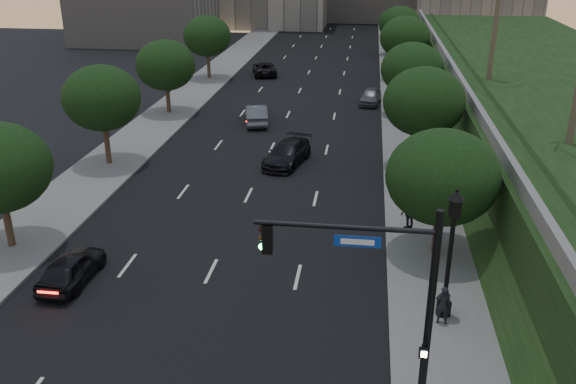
# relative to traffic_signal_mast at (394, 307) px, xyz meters

# --- Properties ---
(ground) EXTENTS (160.00, 160.00, 0.00)m
(ground) POSITION_rel_traffic_signal_mast_xyz_m (-7.84, 2.51, -3.67)
(ground) COLOR black
(ground) RESTS_ON ground
(road_surface) EXTENTS (16.00, 140.00, 0.02)m
(road_surface) POSITION_rel_traffic_signal_mast_xyz_m (-7.84, 32.51, -3.66)
(road_surface) COLOR black
(road_surface) RESTS_ON ground
(sidewalk_right) EXTENTS (4.50, 140.00, 0.15)m
(sidewalk_right) POSITION_rel_traffic_signal_mast_xyz_m (2.41, 32.51, -3.60)
(sidewalk_right) COLOR slate
(sidewalk_right) RESTS_ON ground
(sidewalk_left) EXTENTS (4.50, 140.00, 0.15)m
(sidewalk_left) POSITION_rel_traffic_signal_mast_xyz_m (-18.09, 32.51, -3.60)
(sidewalk_left) COLOR slate
(sidewalk_left) RESTS_ON ground
(embankment) EXTENTS (18.00, 90.00, 4.00)m
(embankment) POSITION_rel_traffic_signal_mast_xyz_m (14.16, 30.51, -1.67)
(embankment) COLOR black
(embankment) RESTS_ON ground
(parapet_wall) EXTENTS (0.35, 90.00, 0.70)m
(parapet_wall) POSITION_rel_traffic_signal_mast_xyz_m (5.66, 30.51, 0.68)
(parapet_wall) COLOR slate
(parapet_wall) RESTS_ON embankment
(tree_right_a) EXTENTS (5.20, 5.20, 6.24)m
(tree_right_a) POSITION_rel_traffic_signal_mast_xyz_m (2.46, 10.51, 0.35)
(tree_right_a) COLOR #38281C
(tree_right_a) RESTS_ON ground
(tree_right_b) EXTENTS (5.20, 5.20, 6.74)m
(tree_right_b) POSITION_rel_traffic_signal_mast_xyz_m (2.46, 22.51, 0.84)
(tree_right_b) COLOR #38281C
(tree_right_b) RESTS_ON ground
(tree_right_c) EXTENTS (5.20, 5.20, 6.24)m
(tree_right_c) POSITION_rel_traffic_signal_mast_xyz_m (2.46, 35.51, 0.35)
(tree_right_c) COLOR #38281C
(tree_right_c) RESTS_ON ground
(tree_right_d) EXTENTS (5.20, 5.20, 6.74)m
(tree_right_d) POSITION_rel_traffic_signal_mast_xyz_m (2.46, 49.51, 0.84)
(tree_right_d) COLOR #38281C
(tree_right_d) RESTS_ON ground
(tree_right_e) EXTENTS (5.20, 5.20, 6.24)m
(tree_right_e) POSITION_rel_traffic_signal_mast_xyz_m (2.46, 64.51, 0.35)
(tree_right_e) COLOR #38281C
(tree_right_e) RESTS_ON ground
(tree_left_b) EXTENTS (5.00, 5.00, 6.71)m
(tree_left_b) POSITION_rel_traffic_signal_mast_xyz_m (-18.14, 20.51, 0.90)
(tree_left_b) COLOR #38281C
(tree_left_b) RESTS_ON ground
(tree_left_c) EXTENTS (5.00, 5.00, 6.34)m
(tree_left_c) POSITION_rel_traffic_signal_mast_xyz_m (-18.14, 33.51, 0.53)
(tree_left_c) COLOR #38281C
(tree_left_c) RESTS_ON ground
(tree_left_d) EXTENTS (5.00, 5.00, 6.71)m
(tree_left_d) POSITION_rel_traffic_signal_mast_xyz_m (-18.14, 47.51, 0.90)
(tree_left_d) COLOR #38281C
(tree_left_d) RESTS_ON ground
(traffic_signal_mast) EXTENTS (5.68, 0.56, 7.00)m
(traffic_signal_mast) POSITION_rel_traffic_signal_mast_xyz_m (0.00, 0.00, 0.00)
(traffic_signal_mast) COLOR black
(traffic_signal_mast) RESTS_ON ground
(street_lamp) EXTENTS (0.64, 0.64, 5.62)m
(street_lamp) POSITION_rel_traffic_signal_mast_xyz_m (2.33, 5.19, -1.04)
(street_lamp) COLOR black
(street_lamp) RESTS_ON ground
(pedestrian_signal) EXTENTS (0.30, 0.33, 2.50)m
(pedestrian_signal) POSITION_rel_traffic_signal_mast_xyz_m (0.99, -0.19, -2.11)
(pedestrian_signal) COLOR black
(pedestrian_signal) RESTS_ON ground
(sedan_near_left) EXTENTS (1.78, 4.21, 1.42)m
(sedan_near_left) POSITION_rel_traffic_signal_mast_xyz_m (-13.69, 5.83, -2.96)
(sedan_near_left) COLOR black
(sedan_near_left) RESTS_ON ground
(sedan_mid_left) EXTENTS (2.72, 5.08, 1.59)m
(sedan_mid_left) POSITION_rel_traffic_signal_mast_xyz_m (-10.08, 31.52, -2.88)
(sedan_mid_left) COLOR #53555A
(sedan_mid_left) RESTS_ON ground
(sedan_far_left) EXTENTS (3.60, 5.63, 1.45)m
(sedan_far_left) POSITION_rel_traffic_signal_mast_xyz_m (-12.61, 50.49, -2.95)
(sedan_far_left) COLOR black
(sedan_far_left) RESTS_ON ground
(sedan_near_right) EXTENTS (3.22, 5.51, 1.50)m
(sedan_near_right) POSITION_rel_traffic_signal_mast_xyz_m (-6.28, 22.24, -2.92)
(sedan_near_right) COLOR black
(sedan_near_right) RESTS_ON ground
(sedan_far_right) EXTENTS (2.22, 4.43, 1.45)m
(sedan_far_right) POSITION_rel_traffic_signal_mast_xyz_m (-0.84, 39.22, -2.95)
(sedan_far_right) COLOR #585A5F
(sedan_far_right) RESTS_ON ground
(pedestrian_a) EXTENTS (0.64, 0.47, 1.63)m
(pedestrian_a) POSITION_rel_traffic_signal_mast_xyz_m (2.20, 4.58, -2.71)
(pedestrian_a) COLOR black
(pedestrian_a) RESTS_ON sidewalk_right
(pedestrian_b) EXTENTS (1.00, 0.86, 1.76)m
(pedestrian_b) POSITION_rel_traffic_signal_mast_xyz_m (3.88, 14.08, -2.64)
(pedestrian_b) COLOR black
(pedestrian_b) RESTS_ON sidewalk_right
(pedestrian_c) EXTENTS (1.18, 0.97, 1.88)m
(pedestrian_c) POSITION_rel_traffic_signal_mast_xyz_m (1.36, 12.88, -2.58)
(pedestrian_c) COLOR black
(pedestrian_c) RESTS_ON sidewalk_right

